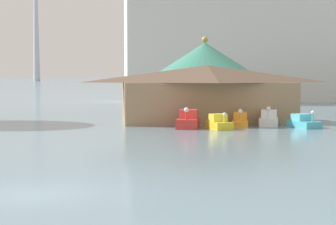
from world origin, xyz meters
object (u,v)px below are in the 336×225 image
green_roof_pavilion (205,72)px  pedal_boat_yellow (219,123)px  pedal_boat_orange (240,121)px  pedal_boat_white (269,119)px  boathouse (207,93)px  pedal_boat_red (188,121)px  pedal_boat_cyan (304,122)px  background_building_block (245,33)px

green_roof_pavilion → pedal_boat_yellow: bearing=-96.8°
pedal_boat_orange → green_roof_pavilion: green_roof_pavilion is taller
pedal_boat_white → boathouse: (-4.53, 4.21, 2.18)m
pedal_boat_orange → boathouse: boathouse is taller
pedal_boat_red → pedal_boat_white: (7.11, 1.16, -0.05)m
boathouse → green_roof_pavilion: 12.79m
green_roof_pavilion → pedal_boat_orange: bearing=-90.2°
pedal_boat_red → pedal_boat_cyan: pedal_boat_red is taller
pedal_boat_yellow → boathouse: 6.88m
background_building_block → boathouse: bearing=-108.6°
pedal_boat_orange → pedal_boat_white: pedal_boat_white is taller
pedal_boat_yellow → pedal_boat_orange: size_ratio=0.84×
pedal_boat_white → pedal_boat_cyan: pedal_boat_white is taller
pedal_boat_white → pedal_boat_cyan: (2.41, -1.80, -0.11)m
green_roof_pavilion → background_building_block: bearing=67.7°
pedal_boat_cyan → background_building_block: 49.96m
pedal_boat_yellow → green_roof_pavilion: (2.26, 18.97, 4.17)m
pedal_boat_orange → background_building_block: background_building_block is taller
pedal_boat_yellow → background_building_block: (14.42, 48.69, 10.92)m
pedal_boat_yellow → background_building_block: background_building_block is taller
pedal_boat_orange → pedal_boat_cyan: (4.99, -1.42, -0.05)m
pedal_boat_white → boathouse: size_ratio=0.16×
boathouse → background_building_block: bearing=71.4°
pedal_boat_yellow → pedal_boat_red: bearing=-129.3°
pedal_boat_yellow → green_roof_pavilion: green_roof_pavilion is taller
green_roof_pavilion → background_building_block: size_ratio=0.29×
pedal_boat_red → boathouse: (2.58, 5.37, 2.14)m
pedal_boat_red → pedal_boat_yellow: (2.34, -1.12, -0.12)m
pedal_boat_yellow → background_building_block: 51.94m
pedal_boat_yellow → pedal_boat_cyan: bearing=80.2°
pedal_boat_red → boathouse: bearing=169.8°
background_building_block → pedal_boat_white: bearing=-101.7°
boathouse → background_building_block: 45.35m
pedal_boat_yellow → green_roof_pavilion: size_ratio=0.21×
green_roof_pavilion → background_building_block: 32.81m
pedal_boat_red → green_roof_pavilion: (4.59, 17.85, 4.05)m
background_building_block → pedal_boat_yellow: bearing=-106.5°
pedal_boat_orange → boathouse: (-1.96, 4.59, 2.24)m
background_building_block → pedal_boat_cyan: bearing=-98.5°
pedal_boat_red → pedal_boat_yellow: size_ratio=1.25×
pedal_boat_white → boathouse: boathouse is taller
pedal_boat_cyan → background_building_block: size_ratio=0.07×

